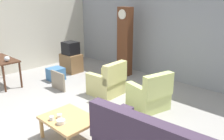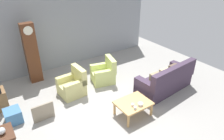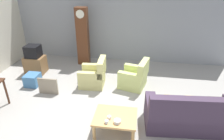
{
  "view_description": "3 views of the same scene",
  "coord_description": "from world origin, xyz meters",
  "px_view_note": "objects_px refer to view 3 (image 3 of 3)",
  "views": [
    {
      "loc": [
        3.7,
        -2.91,
        2.61
      ],
      "look_at": [
        0.25,
        0.66,
        1.02
      ],
      "focal_mm": 38.88,
      "sensor_mm": 36.0,
      "label": 1
    },
    {
      "loc": [
        -2.76,
        -4.19,
        3.99
      ],
      "look_at": [
        0.38,
        0.41,
        1.03
      ],
      "focal_mm": 32.9,
      "sensor_mm": 36.0,
      "label": 2
    },
    {
      "loc": [
        0.87,
        -4.12,
        3.36
      ],
      "look_at": [
        0.12,
        0.73,
        0.89
      ],
      "focal_mm": 31.86,
      "sensor_mm": 36.0,
      "label": 3
    }
  ],
  "objects_px": {
    "armchair_olive_far": "(134,78)",
    "cup_blue_rimmed": "(107,122)",
    "storage_box_blue": "(33,80)",
    "cup_white_porcelain": "(109,117)",
    "tv_crt": "(33,51)",
    "grandfather_clock": "(83,37)",
    "armchair_olive_near": "(94,76)",
    "tv_stand_cabinet": "(36,65)",
    "bowl_white_stacked": "(117,121)",
    "coffee_table_wood": "(115,118)",
    "framed_picture_leaning": "(48,86)",
    "couch_floral": "(192,116)"
  },
  "relations": [
    {
      "from": "cup_blue_rimmed",
      "to": "framed_picture_leaning",
      "type": "bearing_deg",
      "value": 143.82
    },
    {
      "from": "armchair_olive_far",
      "to": "grandfather_clock",
      "type": "distance_m",
      "value": 2.66
    },
    {
      "from": "framed_picture_leaning",
      "to": "cup_blue_rimmed",
      "type": "bearing_deg",
      "value": -36.18
    },
    {
      "from": "armchair_olive_far",
      "to": "cup_white_porcelain",
      "type": "bearing_deg",
      "value": -101.33
    },
    {
      "from": "armchair_olive_near",
      "to": "coffee_table_wood",
      "type": "distance_m",
      "value": 2.2
    },
    {
      "from": "storage_box_blue",
      "to": "framed_picture_leaning",
      "type": "bearing_deg",
      "value": -29.22
    },
    {
      "from": "tv_stand_cabinet",
      "to": "couch_floral",
      "type": "bearing_deg",
      "value": -23.18
    },
    {
      "from": "tv_crt",
      "to": "storage_box_blue",
      "type": "relative_size",
      "value": 1.04
    },
    {
      "from": "armchair_olive_near",
      "to": "armchair_olive_far",
      "type": "distance_m",
      "value": 1.3
    },
    {
      "from": "tv_crt",
      "to": "cup_blue_rimmed",
      "type": "xyz_separation_m",
      "value": [
        3.11,
        -2.76,
        -0.35
      ]
    },
    {
      "from": "armchair_olive_far",
      "to": "storage_box_blue",
      "type": "distance_m",
      "value": 3.28
    },
    {
      "from": "grandfather_clock",
      "to": "cup_blue_rimmed",
      "type": "bearing_deg",
      "value": -67.23
    },
    {
      "from": "grandfather_clock",
      "to": "tv_stand_cabinet",
      "type": "height_order",
      "value": "grandfather_clock"
    },
    {
      "from": "cup_blue_rimmed",
      "to": "bowl_white_stacked",
      "type": "xyz_separation_m",
      "value": [
        0.23,
        0.04,
        0.0
      ]
    },
    {
      "from": "tv_crt",
      "to": "bowl_white_stacked",
      "type": "distance_m",
      "value": 4.32
    },
    {
      "from": "framed_picture_leaning",
      "to": "tv_crt",
      "type": "bearing_deg",
      "value": 129.95
    },
    {
      "from": "tv_stand_cabinet",
      "to": "storage_box_blue",
      "type": "height_order",
      "value": "tv_stand_cabinet"
    },
    {
      "from": "tv_stand_cabinet",
      "to": "framed_picture_leaning",
      "type": "relative_size",
      "value": 1.13
    },
    {
      "from": "armchair_olive_near",
      "to": "storage_box_blue",
      "type": "bearing_deg",
      "value": -170.72
    },
    {
      "from": "coffee_table_wood",
      "to": "tv_crt",
      "type": "relative_size",
      "value": 2.0
    },
    {
      "from": "armchair_olive_far",
      "to": "bowl_white_stacked",
      "type": "bearing_deg",
      "value": -96.06
    },
    {
      "from": "armchair_olive_far",
      "to": "cup_blue_rimmed",
      "type": "xyz_separation_m",
      "value": [
        -0.47,
        -2.33,
        0.17
      ]
    },
    {
      "from": "tv_crt",
      "to": "storage_box_blue",
      "type": "height_order",
      "value": "tv_crt"
    },
    {
      "from": "storage_box_blue",
      "to": "tv_stand_cabinet",
      "type": "bearing_deg",
      "value": 111.03
    },
    {
      "from": "couch_floral",
      "to": "grandfather_clock",
      "type": "distance_m",
      "value": 4.78
    },
    {
      "from": "coffee_table_wood",
      "to": "cup_white_porcelain",
      "type": "height_order",
      "value": "cup_white_porcelain"
    },
    {
      "from": "tv_crt",
      "to": "storage_box_blue",
      "type": "distance_m",
      "value": 1.11
    },
    {
      "from": "armchair_olive_near",
      "to": "grandfather_clock",
      "type": "relative_size",
      "value": 0.42
    },
    {
      "from": "tv_crt",
      "to": "grandfather_clock",
      "type": "bearing_deg",
      "value": 34.56
    },
    {
      "from": "coffee_table_wood",
      "to": "cup_white_porcelain",
      "type": "bearing_deg",
      "value": -136.63
    },
    {
      "from": "armchair_olive_near",
      "to": "grandfather_clock",
      "type": "distance_m",
      "value": 1.93
    },
    {
      "from": "storage_box_blue",
      "to": "cup_white_porcelain",
      "type": "distance_m",
      "value": 3.34
    },
    {
      "from": "grandfather_clock",
      "to": "framed_picture_leaning",
      "type": "distance_m",
      "value": 2.5
    },
    {
      "from": "grandfather_clock",
      "to": "cup_white_porcelain",
      "type": "xyz_separation_m",
      "value": [
        1.63,
        -3.66,
        -0.63
      ]
    },
    {
      "from": "couch_floral",
      "to": "grandfather_clock",
      "type": "height_order",
      "value": "grandfather_clock"
    },
    {
      "from": "grandfather_clock",
      "to": "tv_stand_cabinet",
      "type": "distance_m",
      "value": 2.0
    },
    {
      "from": "framed_picture_leaning",
      "to": "armchair_olive_near",
      "type": "bearing_deg",
      "value": 30.59
    },
    {
      "from": "coffee_table_wood",
      "to": "grandfather_clock",
      "type": "height_order",
      "value": "grandfather_clock"
    },
    {
      "from": "tv_stand_cabinet",
      "to": "tv_crt",
      "type": "distance_m",
      "value": 0.52
    },
    {
      "from": "armchair_olive_near",
      "to": "cup_white_porcelain",
      "type": "relative_size",
      "value": 10.7
    },
    {
      "from": "tv_crt",
      "to": "armchair_olive_far",
      "type": "bearing_deg",
      "value": -6.89
    },
    {
      "from": "tv_stand_cabinet",
      "to": "coffee_table_wood",
      "type": "bearing_deg",
      "value": -37.52
    },
    {
      "from": "couch_floral",
      "to": "bowl_white_stacked",
      "type": "distance_m",
      "value": 1.76
    },
    {
      "from": "cup_white_porcelain",
      "to": "bowl_white_stacked",
      "type": "distance_m",
      "value": 0.22
    },
    {
      "from": "armchair_olive_far",
      "to": "grandfather_clock",
      "type": "height_order",
      "value": "grandfather_clock"
    },
    {
      "from": "framed_picture_leaning",
      "to": "couch_floral",
      "type": "bearing_deg",
      "value": -12.58
    },
    {
      "from": "tv_stand_cabinet",
      "to": "bowl_white_stacked",
      "type": "relative_size",
      "value": 4.58
    },
    {
      "from": "cup_white_porcelain",
      "to": "cup_blue_rimmed",
      "type": "height_order",
      "value": "cup_blue_rimmed"
    },
    {
      "from": "framed_picture_leaning",
      "to": "bowl_white_stacked",
      "type": "xyz_separation_m",
      "value": [
        2.28,
        -1.46,
        0.22
      ]
    },
    {
      "from": "armchair_olive_near",
      "to": "cup_blue_rimmed",
      "type": "relative_size",
      "value": 11.5
    }
  ]
}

